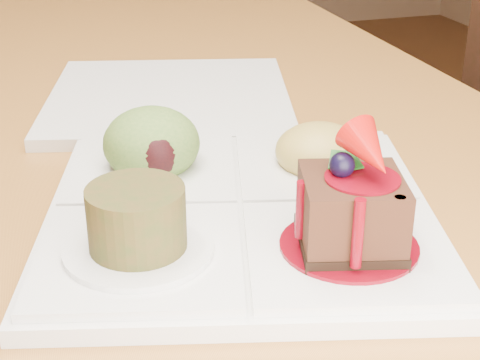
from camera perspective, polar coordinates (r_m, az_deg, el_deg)
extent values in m
cube|color=#A5702A|center=(0.95, -18.06, 7.17)|extent=(1.00, 1.80, 0.04)
cylinder|color=#A5702A|center=(1.91, -3.56, 5.40)|extent=(0.06, 0.06, 0.71)
cube|color=black|center=(1.09, 18.04, -10.54)|extent=(0.47, 0.47, 0.03)
cylinder|color=black|center=(1.38, 15.36, -12.08)|extent=(0.03, 0.03, 0.37)
cube|color=silver|center=(0.53, 0.00, -2.84)|extent=(0.33, 0.33, 0.01)
cube|color=silver|center=(0.47, 8.41, -5.48)|extent=(0.16, 0.16, 0.01)
cube|color=silver|center=(0.47, -7.82, -5.84)|extent=(0.16, 0.16, 0.01)
cube|color=silver|center=(0.59, -6.77, 0.90)|extent=(0.16, 0.16, 0.01)
cube|color=silver|center=(0.59, 6.18, 1.13)|extent=(0.16, 0.16, 0.01)
cylinder|color=#67030E|center=(0.47, 8.44, -5.04)|extent=(0.09, 0.09, 0.00)
cube|color=black|center=(0.47, 8.47, -4.73)|extent=(0.08, 0.08, 0.01)
cube|color=#391C0F|center=(0.46, 8.66, -2.11)|extent=(0.07, 0.07, 0.04)
cylinder|color=#67030E|center=(0.45, 8.83, 0.23)|extent=(0.05, 0.05, 0.00)
sphere|color=black|center=(0.45, 7.93, 1.18)|extent=(0.02, 0.02, 0.02)
cone|color=#AC0F0B|center=(0.44, 10.08, 2.14)|extent=(0.03, 0.05, 0.04)
cube|color=#134812|center=(0.46, 8.56, 1.55)|extent=(0.01, 0.02, 0.01)
cube|color=#134812|center=(0.46, 7.62, 1.55)|extent=(0.02, 0.02, 0.01)
cylinder|color=#67030E|center=(0.43, 9.13, -4.13)|extent=(0.01, 0.01, 0.04)
cylinder|color=#67030E|center=(0.44, 12.10, -3.61)|extent=(0.01, 0.01, 0.04)
cylinder|color=#67030E|center=(0.45, 4.76, -2.31)|extent=(0.01, 0.01, 0.04)
cylinder|color=silver|center=(0.47, -7.86, -5.31)|extent=(0.09, 0.09, 0.00)
cylinder|color=#503416|center=(0.46, -8.02, -2.93)|extent=(0.06, 0.06, 0.04)
cylinder|color=#3E230D|center=(0.45, -8.13, -1.36)|extent=(0.05, 0.05, 0.00)
ellipsoid|color=olive|center=(0.58, -6.88, 2.84)|extent=(0.08, 0.08, 0.06)
ellipsoid|color=black|center=(0.55, -6.39, 1.93)|extent=(0.04, 0.03, 0.03)
ellipsoid|color=#B28A40|center=(0.59, 6.23, 2.24)|extent=(0.07, 0.07, 0.04)
cube|color=#DD4510|center=(0.59, 7.45, 2.91)|extent=(0.02, 0.02, 0.02)
cube|color=#53791A|center=(0.60, 5.98, 3.40)|extent=(0.02, 0.02, 0.02)
cube|color=#DD4510|center=(0.59, 4.79, 3.06)|extent=(0.02, 0.02, 0.02)
cube|color=#53791A|center=(0.58, 5.31, 2.27)|extent=(0.02, 0.02, 0.01)
cube|color=#DD4510|center=(0.57, 6.56, 2.01)|extent=(0.02, 0.02, 0.02)
cube|color=#53791A|center=(0.58, 7.74, 2.42)|extent=(0.02, 0.02, 0.02)
cube|color=silver|center=(0.77, -5.50, 6.31)|extent=(0.30, 0.30, 0.01)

